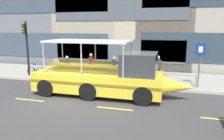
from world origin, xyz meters
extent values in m
plane|color=#3D3D3F|center=(0.00, 0.00, 0.00)|extent=(120.00, 120.00, 0.00)
cube|color=#99968E|center=(0.00, 5.60, 0.09)|extent=(32.00, 4.80, 0.18)
cube|color=#B2ADA3|center=(0.00, 3.11, 0.09)|extent=(32.00, 0.18, 0.18)
cube|color=#DBD64C|center=(-2.40, -0.69, 0.00)|extent=(1.80, 0.12, 0.01)
cube|color=#DBD64C|center=(2.40, -0.69, 0.00)|extent=(1.80, 0.12, 0.01)
cube|color=#DBD64C|center=(7.20, -0.69, 0.00)|extent=(1.80, 0.12, 0.01)
cube|color=#3D4C5B|center=(-6.69, 8.37, 2.12)|extent=(12.17, 0.06, 2.33)
cube|color=#3D4C5B|center=(-6.69, 8.37, 6.36)|extent=(12.17, 0.06, 2.33)
cube|color=#4C5660|center=(0.21, 8.37, 1.81)|extent=(11.81, 0.06, 1.99)
cube|color=#4C5660|center=(0.21, 8.37, 5.42)|extent=(11.81, 0.06, 1.99)
cube|color=#2D3D4C|center=(8.30, 8.37, 2.21)|extent=(11.90, 0.06, 2.43)
cylinder|color=gray|center=(0.70, 3.45, 1.00)|extent=(11.54, 0.07, 0.07)
cylinder|color=gray|center=(0.70, 3.45, 0.59)|extent=(11.54, 0.06, 0.06)
cylinder|color=gray|center=(-5.07, 3.45, 0.59)|extent=(0.09, 0.09, 0.82)
cylinder|color=gray|center=(-3.14, 3.45, 0.59)|extent=(0.09, 0.09, 0.82)
cylinder|color=gray|center=(-1.22, 3.45, 0.59)|extent=(0.09, 0.09, 0.82)
cylinder|color=gray|center=(0.70, 3.45, 0.59)|extent=(0.09, 0.09, 0.82)
cylinder|color=gray|center=(2.62, 3.45, 0.59)|extent=(0.09, 0.09, 0.82)
cylinder|color=gray|center=(4.55, 3.45, 0.59)|extent=(0.09, 0.09, 0.82)
cylinder|color=gray|center=(6.47, 3.45, 0.59)|extent=(0.09, 0.09, 0.82)
cylinder|color=black|center=(-5.81, 4.02, 2.24)|extent=(0.16, 0.16, 4.13)
cube|color=black|center=(-5.81, 3.82, 3.76)|extent=(0.24, 0.20, 0.72)
sphere|color=red|center=(-5.81, 3.71, 3.98)|extent=(0.14, 0.14, 0.14)
sphere|color=gold|center=(-5.81, 3.71, 3.76)|extent=(0.14, 0.14, 0.14)
sphere|color=green|center=(-5.81, 3.71, 3.54)|extent=(0.14, 0.14, 0.14)
cylinder|color=#4C4F54|center=(6.62, 3.78, 1.55)|extent=(0.08, 0.08, 2.73)
cube|color=navy|center=(6.62, 3.73, 2.56)|extent=(0.60, 0.04, 0.76)
cube|color=white|center=(6.62, 3.71, 2.56)|extent=(0.24, 0.01, 0.36)
torus|color=black|center=(-4.35, 3.71, 0.53)|extent=(0.70, 0.04, 0.70)
torus|color=black|center=(-5.39, 3.71, 0.53)|extent=(0.70, 0.04, 0.70)
cylinder|color=#1E66B2|center=(-4.87, 3.71, 0.69)|extent=(0.95, 0.04, 0.04)
cylinder|color=#1E66B2|center=(-5.05, 3.71, 0.83)|extent=(0.19, 0.04, 0.51)
cube|color=black|center=(-5.09, 3.71, 1.11)|extent=(0.20, 0.08, 0.06)
cylinder|color=#A5A5AA|center=(-4.39, 3.71, 1.03)|extent=(0.03, 0.46, 0.03)
cube|color=yellow|center=(0.89, 1.25, 0.81)|extent=(7.33, 2.48, 1.07)
cone|color=yellow|center=(5.38, 1.25, 0.81)|extent=(1.65, 1.01, 1.01)
cylinder|color=yellow|center=(-2.78, 1.25, 0.81)|extent=(0.37, 1.01, 1.01)
cube|color=olive|center=(0.89, -0.01, 0.94)|extent=(7.33, 0.04, 0.12)
sphere|color=white|center=(5.80, 1.25, 0.86)|extent=(0.22, 0.22, 0.22)
cube|color=#33383D|center=(3.27, 1.25, 1.93)|extent=(1.83, 2.08, 1.19)
cube|color=silver|center=(0.34, 1.25, 3.10)|extent=(4.77, 2.28, 0.10)
cylinder|color=#B2B2B7|center=(2.60, 2.34, 2.20)|extent=(0.07, 0.07, 1.71)
cylinder|color=#B2B2B7|center=(2.60, 0.16, 2.20)|extent=(0.07, 0.07, 1.71)
cylinder|color=#B2B2B7|center=(0.34, 2.34, 2.20)|extent=(0.07, 0.07, 1.71)
cylinder|color=#B2B2B7|center=(0.34, 0.16, 2.20)|extent=(0.07, 0.07, 1.71)
cylinder|color=#B2B2B7|center=(-1.92, 2.34, 2.20)|extent=(0.07, 0.07, 1.71)
cylinder|color=#B2B2B7|center=(-1.92, 0.16, 2.20)|extent=(0.07, 0.07, 1.71)
cube|color=olive|center=(0.34, 1.85, 1.79)|extent=(4.39, 0.28, 0.12)
cube|color=olive|center=(0.34, 0.66, 1.79)|extent=(4.39, 0.28, 0.12)
cylinder|color=black|center=(3.64, 2.39, 0.50)|extent=(1.00, 0.28, 1.00)
cylinder|color=black|center=(3.64, 0.11, 0.50)|extent=(1.00, 0.28, 1.00)
cylinder|color=black|center=(0.71, 2.39, 0.50)|extent=(1.00, 0.28, 1.00)
cylinder|color=black|center=(0.71, 0.11, 0.50)|extent=(1.00, 0.28, 1.00)
cylinder|color=black|center=(-1.86, 2.39, 0.50)|extent=(1.00, 0.28, 1.00)
cylinder|color=black|center=(-1.86, 0.11, 0.50)|extent=(1.00, 0.28, 1.00)
cylinder|color=black|center=(4.14, 4.82, 0.62)|extent=(0.11, 0.11, 0.88)
cylinder|color=black|center=(3.97, 4.76, 0.62)|extent=(0.11, 0.11, 0.88)
cube|color=#38383D|center=(4.05, 4.79, 1.36)|extent=(0.37, 0.29, 0.62)
cylinder|color=#38383D|center=(4.26, 4.87, 1.33)|extent=(0.08, 0.08, 0.56)
cylinder|color=#38383D|center=(3.85, 4.72, 1.33)|extent=(0.08, 0.08, 0.56)
sphere|color=beige|center=(4.05, 4.79, 1.82)|extent=(0.24, 0.24, 0.24)
cylinder|color=black|center=(1.09, 4.28, 0.59)|extent=(0.10, 0.10, 0.82)
cylinder|color=black|center=(1.00, 4.41, 0.59)|extent=(0.10, 0.10, 0.82)
cube|color=navy|center=(1.04, 4.34, 1.29)|extent=(0.32, 0.36, 0.58)
cylinder|color=navy|center=(1.15, 4.17, 1.26)|extent=(0.07, 0.07, 0.52)
cylinder|color=navy|center=(0.93, 4.51, 1.26)|extent=(0.07, 0.07, 0.52)
sphere|color=beige|center=(1.04, 4.34, 1.71)|extent=(0.23, 0.23, 0.23)
cylinder|color=#1E2338|center=(-0.97, 5.13, 0.61)|extent=(0.11, 0.11, 0.86)
cylinder|color=#1E2338|center=(-1.01, 4.96, 0.61)|extent=(0.11, 0.11, 0.86)
cube|color=maroon|center=(-0.99, 5.04, 1.34)|extent=(0.25, 0.36, 0.61)
cylinder|color=maroon|center=(-0.94, 5.25, 1.31)|extent=(0.07, 0.07, 0.55)
cylinder|color=maroon|center=(-1.03, 4.84, 1.31)|extent=(0.07, 0.07, 0.55)
sphere|color=tan|center=(-0.99, 5.04, 1.79)|extent=(0.24, 0.24, 0.24)
cylinder|color=black|center=(-2.42, 4.06, 0.58)|extent=(0.10, 0.10, 0.80)
cylinder|color=black|center=(-2.58, 4.05, 0.58)|extent=(0.10, 0.10, 0.80)
cube|color=navy|center=(-2.50, 4.06, 1.27)|extent=(0.31, 0.19, 0.57)
cylinder|color=navy|center=(-2.30, 4.07, 1.24)|extent=(0.07, 0.07, 0.51)
cylinder|color=navy|center=(-2.70, 4.04, 1.24)|extent=(0.07, 0.07, 0.51)
sphere|color=beige|center=(-2.50, 4.06, 1.68)|extent=(0.22, 0.22, 0.22)
camera|label=1|loc=(4.90, -10.29, 3.93)|focal=34.64mm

